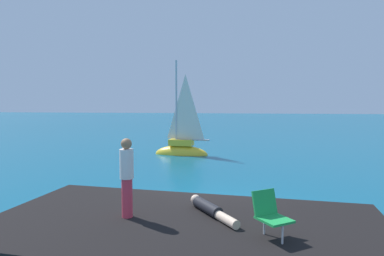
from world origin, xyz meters
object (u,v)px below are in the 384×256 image
at_px(sailboat_near, 182,149).
at_px(person_standing, 127,175).
at_px(person_sunbather, 210,209).
at_px(beach_chair, 270,212).

relative_size(sailboat_near, person_standing, 3.89).
xyz_separation_m(person_sunbather, beach_chair, (1.12, -1.04, 0.33)).
height_order(sailboat_near, beach_chair, sailboat_near).
bearing_deg(sailboat_near, person_sunbather, 107.95).
relative_size(person_sunbather, person_standing, 0.94).
bearing_deg(person_sunbather, beach_chair, 12.50).
xyz_separation_m(person_standing, beach_chair, (2.79, -0.65, -0.42)).
xyz_separation_m(sailboat_near, beach_chair, (4.09, -14.59, 1.02)).
distance_m(sailboat_near, beach_chair, 15.19).
distance_m(person_standing, beach_chair, 2.90).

